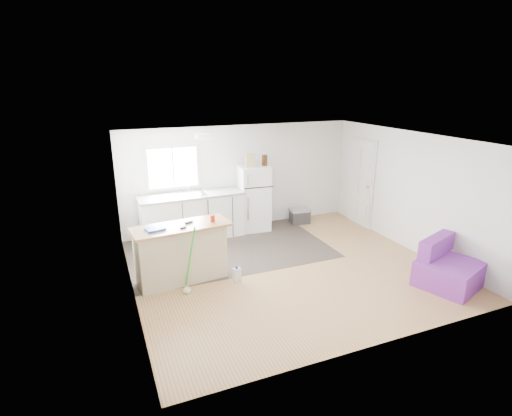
{
  "coord_description": "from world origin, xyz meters",
  "views": [
    {
      "loc": [
        -3.11,
        -6.04,
        3.33
      ],
      "look_at": [
        -0.34,
        0.7,
        1.01
      ],
      "focal_mm": 28.0,
      "sensor_mm": 36.0,
      "label": 1
    }
  ],
  "objects": [
    {
      "name": "purple_seat",
      "position": [
        2.23,
        -1.59,
        0.28
      ],
      "size": [
        1.19,
        1.17,
        0.78
      ],
      "rotation": [
        0.0,
        0.0,
        0.35
      ],
      "color": "purple",
      "rests_on": "floor"
    },
    {
      "name": "ceiling_fixture",
      "position": [
        -1.2,
        1.2,
        2.36
      ],
      "size": [
        0.3,
        0.3,
        0.07
      ],
      "primitive_type": "cylinder",
      "color": "white",
      "rests_on": "ceiling"
    },
    {
      "name": "blue_tray",
      "position": [
        -2.32,
        0.24,
        1.03
      ],
      "size": [
        0.34,
        0.29,
        0.04
      ],
      "primitive_type": "cube",
      "rotation": [
        0.0,
        0.0,
        0.24
      ],
      "color": "blue",
      "rests_on": "peninsula"
    },
    {
      "name": "refrigerator",
      "position": [
        0.21,
        2.17,
        0.75
      ],
      "size": [
        0.71,
        0.68,
        1.51
      ],
      "rotation": [
        0.0,
        0.0,
        -0.08
      ],
      "color": "white",
      "rests_on": "floor"
    },
    {
      "name": "tool_b",
      "position": [
        -1.88,
        0.14,
        1.03
      ],
      "size": [
        0.11,
        0.06,
        0.03
      ],
      "primitive_type": "cube",
      "rotation": [
        0.0,
        0.0,
        0.19
      ],
      "color": "black",
      "rests_on": "peninsula"
    },
    {
      "name": "bottle_right",
      "position": [
        0.48,
        2.11,
        1.63
      ],
      "size": [
        0.09,
        0.09,
        0.25
      ],
      "primitive_type": "cylinder",
      "rotation": [
        0.0,
        0.0,
        -0.36
      ],
      "color": "#381D0A",
      "rests_on": "refrigerator"
    },
    {
      "name": "room",
      "position": [
        0.0,
        0.0,
        1.2
      ],
      "size": [
        5.51,
        5.01,
        2.41
      ],
      "color": "#97683F",
      "rests_on": "ground"
    },
    {
      "name": "bottle_left",
      "position": [
        0.42,
        2.12,
        1.63
      ],
      "size": [
        0.08,
        0.08,
        0.25
      ],
      "primitive_type": "cylinder",
      "rotation": [
        0.0,
        0.0,
        0.23
      ],
      "color": "#381D0A",
      "rests_on": "refrigerator"
    },
    {
      "name": "kitchen_cabinets",
      "position": [
        -1.26,
        2.15,
        0.51
      ],
      "size": [
        2.28,
        0.76,
        1.31
      ],
      "rotation": [
        0.0,
        0.0,
        0.02
      ],
      "color": "white",
      "rests_on": "floor"
    },
    {
      "name": "mop",
      "position": [
        -1.91,
        -0.17,
        0.23
      ],
      "size": [
        0.27,
        0.31,
        1.15
      ],
      "rotation": [
        0.0,
        0.0,
        0.57
      ],
      "color": "green",
      "rests_on": "floor"
    },
    {
      "name": "window",
      "position": [
        -1.55,
        2.49,
        1.55
      ],
      "size": [
        1.18,
        0.06,
        0.98
      ],
      "color": "white",
      "rests_on": "back_wall"
    },
    {
      "name": "interior_door",
      "position": [
        2.72,
        1.55,
        1.02
      ],
      "size": [
        0.11,
        0.92,
        2.1
      ],
      "color": "white",
      "rests_on": "right_wall"
    },
    {
      "name": "cleaner_jug",
      "position": [
        -1.04,
        -0.12,
        0.13
      ],
      "size": [
        0.14,
        0.11,
        0.29
      ],
      "rotation": [
        0.0,
        0.0,
        0.1
      ],
      "color": "silver",
      "rests_on": "floor"
    },
    {
      "name": "vinyl_zone",
      "position": [
        -0.73,
        1.25,
        0.0
      ],
      "size": [
        4.05,
        2.5,
        0.0
      ],
      "primitive_type": "cube",
      "color": "#2F2923",
      "rests_on": "floor"
    },
    {
      "name": "peninsula",
      "position": [
        -1.9,
        0.29,
        0.51
      ],
      "size": [
        1.7,
        0.79,
        1.01
      ],
      "rotation": [
        0.0,
        0.0,
        0.1
      ],
      "color": "tan",
      "rests_on": "floor"
    },
    {
      "name": "tool_a",
      "position": [
        -1.73,
        0.36,
        1.03
      ],
      "size": [
        0.15,
        0.09,
        0.03
      ],
      "primitive_type": "cube",
      "rotation": [
        0.0,
        0.0,
        0.34
      ],
      "color": "black",
      "rests_on": "peninsula"
    },
    {
      "name": "cooler",
      "position": [
        1.4,
        2.11,
        0.19
      ],
      "size": [
        0.51,
        0.38,
        0.36
      ],
      "rotation": [
        0.0,
        0.0,
        -0.13
      ],
      "color": "#2D2D2F",
      "rests_on": "floor"
    },
    {
      "name": "red_cup",
      "position": [
        -1.33,
        0.27,
        1.07
      ],
      "size": [
        0.09,
        0.09,
        0.12
      ],
      "primitive_type": "cylinder",
      "rotation": [
        0.0,
        0.0,
        0.08
      ],
      "color": "#B7250B",
      "rests_on": "peninsula"
    },
    {
      "name": "cardboard_box",
      "position": [
        0.09,
        2.1,
        1.66
      ],
      "size": [
        0.22,
        0.14,
        0.3
      ],
      "primitive_type": "cube",
      "rotation": [
        0.0,
        0.0,
        -0.22
      ],
      "color": "tan",
      "rests_on": "refrigerator"
    }
  ]
}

